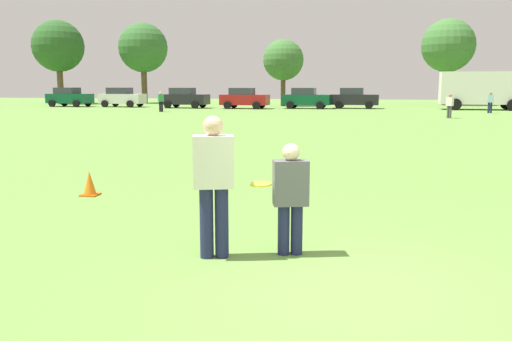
# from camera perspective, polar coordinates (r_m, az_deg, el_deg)

# --- Properties ---
(ground_plane) EXTENTS (142.07, 142.07, 0.00)m
(ground_plane) POSITION_cam_1_polar(r_m,az_deg,el_deg) (5.81, 9.78, -12.61)
(ground_plane) COLOR #608C3D
(player_thrower) EXTENTS (0.55, 0.40, 1.78)m
(player_thrower) POSITION_cam_1_polar(r_m,az_deg,el_deg) (6.50, -4.62, -0.90)
(player_thrower) COLOR #1E234C
(player_thrower) RESTS_ON ground
(player_defender) EXTENTS (0.49, 0.35, 1.43)m
(player_defender) POSITION_cam_1_polar(r_m,az_deg,el_deg) (6.65, 3.76, -2.48)
(player_defender) COLOR #1E234C
(player_defender) RESTS_ON ground
(frisbee) EXTENTS (0.27, 0.27, 0.04)m
(frisbee) POSITION_cam_1_polar(r_m,az_deg,el_deg) (6.56, 0.52, -1.49)
(frisbee) COLOR yellow
(traffic_cone) EXTENTS (0.32, 0.32, 0.48)m
(traffic_cone) POSITION_cam_1_polar(r_m,az_deg,el_deg) (10.79, -17.57, -1.39)
(traffic_cone) COLOR #D8590C
(traffic_cone) RESTS_ON ground
(parked_car_near_left) EXTENTS (4.33, 2.47, 1.82)m
(parked_car_near_left) POSITION_cam_1_polar(r_m,az_deg,el_deg) (54.22, -19.57, 7.52)
(parked_car_near_left) COLOR #0C4C2D
(parked_car_near_left) RESTS_ON ground
(parked_car_mid_left) EXTENTS (4.33, 2.47, 1.82)m
(parked_car_mid_left) POSITION_cam_1_polar(r_m,az_deg,el_deg) (52.01, -14.34, 7.71)
(parked_car_mid_left) COLOR silver
(parked_car_mid_left) RESTS_ON ground
(parked_car_center) EXTENTS (4.33, 2.47, 1.82)m
(parked_car_center) POSITION_cam_1_polar(r_m,az_deg,el_deg) (48.63, -7.74, 7.82)
(parked_car_center) COLOR black
(parked_car_center) RESTS_ON ground
(parked_car_mid_right) EXTENTS (4.33, 2.47, 1.82)m
(parked_car_mid_right) POSITION_cam_1_polar(r_m,az_deg,el_deg) (46.93, -1.30, 7.85)
(parked_car_mid_right) COLOR maroon
(parked_car_mid_right) RESTS_ON ground
(parked_car_near_right) EXTENTS (4.33, 2.47, 1.82)m
(parked_car_near_right) POSITION_cam_1_polar(r_m,az_deg,el_deg) (47.29, 5.44, 7.82)
(parked_car_near_right) COLOR #0C4C2D
(parked_car_near_right) RESTS_ON ground
(parked_car_far_right) EXTENTS (4.33, 2.47, 1.82)m
(parked_car_far_right) POSITION_cam_1_polar(r_m,az_deg,el_deg) (48.12, 10.57, 7.73)
(parked_car_far_right) COLOR black
(parked_car_far_right) RESTS_ON ground
(box_truck) EXTENTS (8.66, 3.43, 3.18)m
(box_truck) POSITION_cam_1_polar(r_m,az_deg,el_deg) (48.77, 24.05, 8.08)
(box_truck) COLOR white
(box_truck) RESTS_ON ground
(bystander_sideline_watcher) EXTENTS (0.49, 0.45, 1.57)m
(bystander_sideline_watcher) POSITION_cam_1_polar(r_m,az_deg,el_deg) (42.19, -10.27, 7.48)
(bystander_sideline_watcher) COLOR black
(bystander_sideline_watcher) RESTS_ON ground
(bystander_far_jogger) EXTENTS (0.46, 0.31, 1.57)m
(bystander_far_jogger) POSITION_cam_1_polar(r_m,az_deg,el_deg) (43.30, 24.04, 6.87)
(bystander_far_jogger) COLOR #1E234C
(bystander_far_jogger) RESTS_ON ground
(bystander_field_marshal) EXTENTS (0.48, 0.46, 1.54)m
(bystander_field_marshal) POSITION_cam_1_polar(r_m,az_deg,el_deg) (35.92, 20.24, 6.72)
(bystander_field_marshal) COLOR #4C4C51
(bystander_field_marshal) RESTS_ON ground
(tree_west_oak) EXTENTS (5.54, 5.54, 9.00)m
(tree_west_oak) POSITION_cam_1_polar(r_m,az_deg,el_deg) (62.59, -20.64, 12.46)
(tree_west_oak) COLOR brown
(tree_west_oak) RESTS_ON ground
(tree_west_maple) EXTENTS (5.51, 5.51, 8.95)m
(tree_west_maple) POSITION_cam_1_polar(r_m,az_deg,el_deg) (62.13, -12.14, 12.84)
(tree_west_maple) COLOR brown
(tree_west_maple) RESTS_ON ground
(tree_center_elm) EXTENTS (4.00, 4.00, 6.49)m
(tree_center_elm) POSITION_cam_1_polar(r_m,az_deg,el_deg) (52.86, 2.98, 11.84)
(tree_center_elm) COLOR brown
(tree_center_elm) RESTS_ON ground
(tree_east_birch) EXTENTS (5.35, 5.35, 8.70)m
(tree_east_birch) POSITION_cam_1_polar(r_m,az_deg,el_deg) (58.26, 20.09, 12.57)
(tree_east_birch) COLOR brown
(tree_east_birch) RESTS_ON ground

